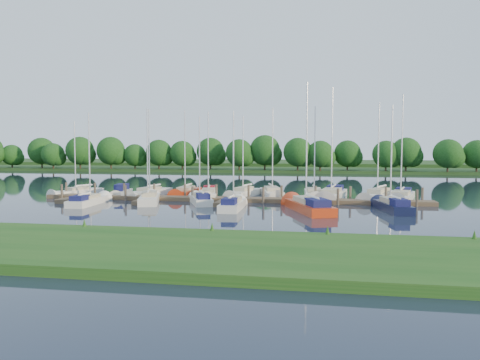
% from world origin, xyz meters
% --- Properties ---
extents(ground, '(260.00, 260.00, 0.00)m').
position_xyz_m(ground, '(0.00, 0.00, 0.00)').
color(ground, '#1A2334').
rests_on(ground, ground).
extents(near_bank, '(90.00, 10.00, 0.50)m').
position_xyz_m(near_bank, '(0.00, -16.00, 0.25)').
color(near_bank, '#1B4D16').
rests_on(near_bank, ground).
extents(dock, '(40.00, 6.00, 0.40)m').
position_xyz_m(dock, '(0.00, 7.31, 0.20)').
color(dock, brown).
rests_on(dock, ground).
extents(mooring_pilings, '(38.24, 2.84, 2.00)m').
position_xyz_m(mooring_pilings, '(0.00, 8.43, 0.60)').
color(mooring_pilings, '#473D33').
rests_on(mooring_pilings, ground).
extents(far_shore, '(180.00, 30.00, 0.60)m').
position_xyz_m(far_shore, '(0.00, 75.00, 0.30)').
color(far_shore, '#21451A').
rests_on(far_shore, ground).
extents(distant_hill, '(220.00, 40.00, 1.40)m').
position_xyz_m(distant_hill, '(0.00, 100.00, 0.70)').
color(distant_hill, '#2B4D21').
rests_on(distant_hill, ground).
extents(treeline, '(146.64, 9.58, 8.27)m').
position_xyz_m(treeline, '(0.51, 62.53, 4.18)').
color(treeline, '#38281C').
rests_on(treeline, ground).
extents(sailboat_n_0, '(3.56, 6.90, 8.84)m').
position_xyz_m(sailboat_n_0, '(-18.64, 11.04, 0.27)').
color(sailboat_n_0, white).
rests_on(sailboat_n_0, ground).
extents(motorboat, '(2.40, 5.42, 1.69)m').
position_xyz_m(motorboat, '(-13.19, 11.01, 0.35)').
color(motorboat, white).
rests_on(motorboat, ground).
extents(sailboat_n_2, '(3.12, 8.18, 10.22)m').
position_xyz_m(sailboat_n_2, '(-10.16, 11.67, 0.27)').
color(sailboat_n_2, white).
rests_on(sailboat_n_2, ground).
extents(sailboat_n_3, '(1.96, 7.93, 10.09)m').
position_xyz_m(sailboat_n_3, '(-6.21, 13.04, 0.27)').
color(sailboat_n_3, '#B83011').
rests_on(sailboat_n_3, ground).
extents(sailboat_n_4, '(3.09, 7.77, 9.79)m').
position_xyz_m(sailboat_n_4, '(-3.08, 11.32, 0.31)').
color(sailboat_n_4, white).
rests_on(sailboat_n_4, ground).
extents(sailboat_n_5, '(3.15, 7.32, 9.38)m').
position_xyz_m(sailboat_n_5, '(0.62, 12.92, 0.28)').
color(sailboat_n_5, white).
rests_on(sailboat_n_5, ground).
extents(sailboat_n_6, '(3.53, 8.13, 10.30)m').
position_xyz_m(sailboat_n_6, '(3.74, 13.49, 0.27)').
color(sailboat_n_6, white).
rests_on(sailboat_n_6, ground).
extents(sailboat_n_7, '(2.35, 8.15, 10.31)m').
position_xyz_m(sailboat_n_7, '(8.44, 12.93, 0.27)').
color(sailboat_n_7, white).
rests_on(sailboat_n_7, ground).
extents(sailboat_n_8, '(3.53, 9.83, 12.26)m').
position_xyz_m(sailboat_n_8, '(10.34, 12.41, 0.32)').
color(sailboat_n_8, white).
rests_on(sailboat_n_8, ground).
extents(sailboat_n_9, '(4.67, 8.03, 10.59)m').
position_xyz_m(sailboat_n_9, '(15.13, 12.04, 0.28)').
color(sailboat_n_9, white).
rests_on(sailboat_n_9, ground).
extents(sailboat_n_10, '(4.00, 9.11, 11.35)m').
position_xyz_m(sailboat_n_10, '(17.43, 12.03, 0.31)').
color(sailboat_n_10, white).
rests_on(sailboat_n_10, ground).
extents(sailboat_s_0, '(2.11, 7.23, 9.19)m').
position_xyz_m(sailboat_s_0, '(-12.93, 2.95, 0.31)').
color(sailboat_s_0, white).
rests_on(sailboat_s_0, ground).
extents(sailboat_s_1, '(3.59, 7.54, 9.74)m').
position_xyz_m(sailboat_s_1, '(-7.69, 5.44, 0.28)').
color(sailboat_s_1, white).
rests_on(sailboat_s_1, ground).
extents(sailboat_s_2, '(3.78, 6.76, 8.90)m').
position_xyz_m(sailboat_s_2, '(-2.50, 5.60, 0.32)').
color(sailboat_s_2, white).
rests_on(sailboat_s_2, ground).
extents(sailboat_s_3, '(1.86, 7.03, 9.09)m').
position_xyz_m(sailboat_s_3, '(1.44, 2.06, 0.32)').
color(sailboat_s_3, white).
rests_on(sailboat_s_3, ground).
extents(sailboat_s_4, '(4.71, 9.04, 11.60)m').
position_xyz_m(sailboat_s_4, '(8.09, 1.94, 0.34)').
color(sailboat_s_4, '#B83011').
rests_on(sailboat_s_4, ground).
extents(sailboat_s_5, '(2.76, 7.47, 9.58)m').
position_xyz_m(sailboat_s_5, '(15.30, 3.36, 0.33)').
color(sailboat_s_5, black).
rests_on(sailboat_s_5, ground).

